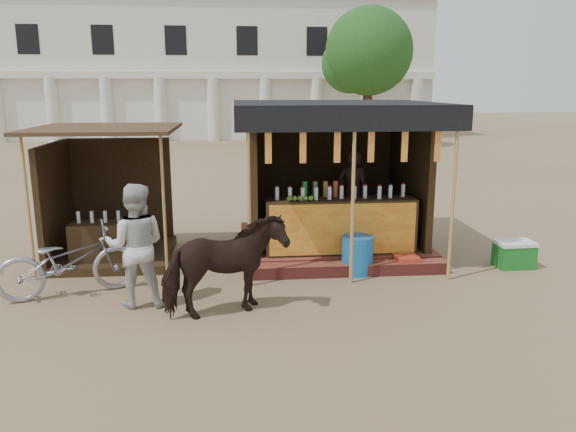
{
  "coord_description": "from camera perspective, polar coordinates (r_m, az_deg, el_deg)",
  "views": [
    {
      "loc": [
        -0.79,
        -6.8,
        3.04
      ],
      "look_at": [
        0.0,
        1.6,
        1.1
      ],
      "focal_mm": 35.0,
      "sensor_mm": 36.0,
      "label": 1
    }
  ],
  "objects": [
    {
      "name": "blue_barrel",
      "position": [
        9.42,
        7.05,
        -3.94
      ],
      "size": [
        0.56,
        0.56,
        0.64
      ],
      "primitive_type": "cylinder",
      "rotation": [
        0.0,
        0.0,
        0.08
      ],
      "color": "#155DA3",
      "rests_on": "ground"
    },
    {
      "name": "bystander",
      "position": [
        8.14,
        -15.21,
        -2.91
      ],
      "size": [
        0.86,
        0.67,
        1.76
      ],
      "primitive_type": "imported",
      "rotation": [
        0.0,
        0.0,
        3.15
      ],
      "color": "beige",
      "rests_on": "ground"
    },
    {
      "name": "cow",
      "position": [
        7.59,
        -6.47,
        -5.15
      ],
      "size": [
        1.8,
        1.25,
        1.39
      ],
      "primitive_type": "imported",
      "rotation": [
        0.0,
        0.0,
        1.91
      ],
      "color": "black",
      "rests_on": "ground"
    },
    {
      "name": "motorbike",
      "position": [
        8.93,
        -21.4,
        -4.29
      ],
      "size": [
        2.13,
        1.35,
        1.06
      ],
      "primitive_type": "imported",
      "rotation": [
        0.0,
        0.0,
        1.92
      ],
      "color": "#93939B",
      "rests_on": "ground"
    },
    {
      "name": "ground",
      "position": [
        7.49,
        1.17,
        -11.0
      ],
      "size": [
        120.0,
        120.0,
        0.0
      ],
      "primitive_type": "plane",
      "color": "#846B4C",
      "rests_on": "ground"
    },
    {
      "name": "red_crate",
      "position": [
        9.69,
        11.92,
        -4.77
      ],
      "size": [
        0.4,
        0.4,
        0.28
      ],
      "primitive_type": "cube",
      "rotation": [
        0.0,
        0.0,
        0.08
      ],
      "color": "#A8321C",
      "rests_on": "ground"
    },
    {
      "name": "cooler",
      "position": [
        10.45,
        21.99,
        -3.61
      ],
      "size": [
        0.65,
        0.45,
        0.46
      ],
      "color": "#186E22",
      "rests_on": "ground"
    },
    {
      "name": "background_building",
      "position": [
        36.77,
        -7.48,
        14.33
      ],
      "size": [
        26.0,
        7.45,
        8.18
      ],
      "color": "silver",
      "rests_on": "ground"
    },
    {
      "name": "secondary_stall",
      "position": [
        10.54,
        -18.28,
        0.31
      ],
      "size": [
        2.4,
        2.4,
        2.38
      ],
      "color": "#322112",
      "rests_on": "ground"
    },
    {
      "name": "tree",
      "position": [
        29.73,
        7.77,
        15.92
      ],
      "size": [
        4.5,
        4.4,
        7.0
      ],
      "color": "#382314",
      "rests_on": "ground"
    },
    {
      "name": "main_stall",
      "position": [
        10.51,
        4.66,
        1.86
      ],
      "size": [
        3.6,
        3.61,
        2.78
      ],
      "color": "maroon",
      "rests_on": "ground"
    }
  ]
}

